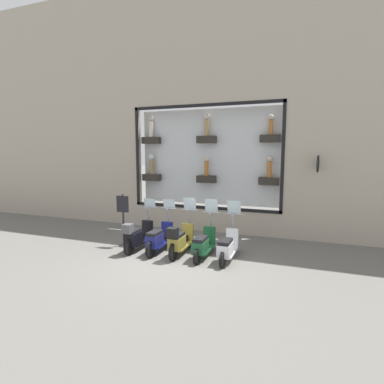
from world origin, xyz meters
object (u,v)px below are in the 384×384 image
(scooter_black_4, at_px, (137,236))
(scooter_white_0, at_px, (227,247))
(shop_sign_post, at_px, (123,218))
(scooter_green_1, at_px, (203,244))
(scooter_olive_2, at_px, (180,240))
(scooter_navy_3, at_px, (159,239))

(scooter_black_4, bearing_deg, scooter_white_0, -88.86)
(shop_sign_post, bearing_deg, scooter_black_4, -108.76)
(scooter_green_1, height_order, scooter_black_4, scooter_green_1)
(scooter_olive_2, bearing_deg, shop_sign_post, 84.25)
(scooter_white_0, height_order, scooter_navy_3, scooter_white_0)
(scooter_green_1, distance_m, scooter_navy_3, 1.48)
(scooter_white_0, relative_size, scooter_green_1, 1.00)
(scooter_olive_2, xyz_separation_m, scooter_black_4, (-0.01, 1.48, -0.01))
(scooter_white_0, xyz_separation_m, scooter_olive_2, (-0.05, 1.48, 0.07))
(scooter_olive_2, height_order, scooter_navy_3, scooter_olive_2)
(scooter_navy_3, bearing_deg, shop_sign_post, 83.52)
(scooter_white_0, xyz_separation_m, scooter_navy_3, (0.00, 2.22, 0.02))
(scooter_black_4, bearing_deg, scooter_green_1, -88.47)
(scooter_green_1, height_order, scooter_olive_2, scooter_olive_2)
(scooter_navy_3, distance_m, scooter_black_4, 0.74)
(scooter_green_1, distance_m, scooter_olive_2, 0.74)
(scooter_green_1, height_order, shop_sign_post, shop_sign_post)
(scooter_white_0, height_order, shop_sign_post, shop_sign_post)
(scooter_olive_2, bearing_deg, scooter_green_1, -85.89)
(scooter_white_0, bearing_deg, scooter_navy_3, 89.90)
(scooter_white_0, relative_size, scooter_navy_3, 0.99)
(scooter_white_0, bearing_deg, scooter_olive_2, 92.04)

